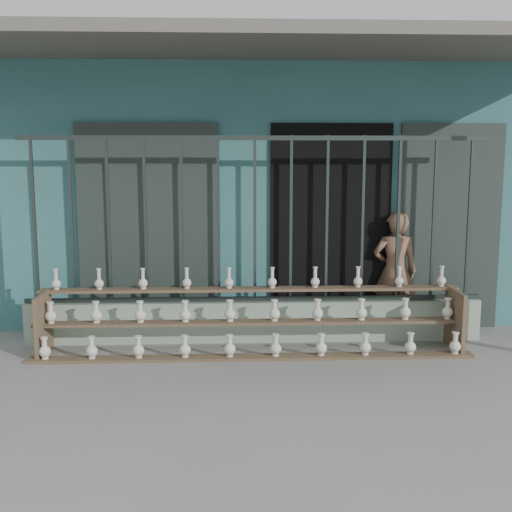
{
  "coord_description": "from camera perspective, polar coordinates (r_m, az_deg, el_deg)",
  "views": [
    {
      "loc": [
        -0.28,
        -5.59,
        2.04
      ],
      "look_at": [
        0.0,
        1.0,
        1.0
      ],
      "focal_mm": 45.0,
      "sensor_mm": 36.0,
      "label": 1
    }
  ],
  "objects": [
    {
      "name": "ground",
      "position": [
        5.96,
        0.42,
        -11.06
      ],
      "size": [
        60.0,
        60.0,
        0.0
      ],
      "primitive_type": "plane",
      "color": "slate"
    },
    {
      "name": "parapet_wall",
      "position": [
        7.13,
        -0.1,
        -5.79
      ],
      "size": [
        5.0,
        0.2,
        0.45
      ],
      "primitive_type": "cube",
      "color": "#8DA38C",
      "rests_on": "ground"
    },
    {
      "name": "elderly_woman",
      "position": [
        7.62,
        12.25,
        -1.37
      ],
      "size": [
        0.55,
        0.39,
        1.4
      ],
      "primitive_type": "imported",
      "rotation": [
        0.0,
        0.0,
        3.03
      ],
      "color": "brown",
      "rests_on": "ground"
    },
    {
      "name": "workshop_building",
      "position": [
        9.83,
        -0.79,
        6.51
      ],
      "size": [
        7.4,
        6.6,
        3.21
      ],
      "color": "#2E5F62",
      "rests_on": "ground"
    },
    {
      "name": "security_fence",
      "position": [
        6.93,
        -0.11,
        3.24
      ],
      "size": [
        5.0,
        0.04,
        1.8
      ],
      "color": "#283330",
      "rests_on": "parapet_wall"
    },
    {
      "name": "shelf_rack",
      "position": [
        6.7,
        -0.36,
        -5.6
      ],
      "size": [
        4.5,
        0.68,
        0.85
      ],
      "color": "brown",
      "rests_on": "ground"
    }
  ]
}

